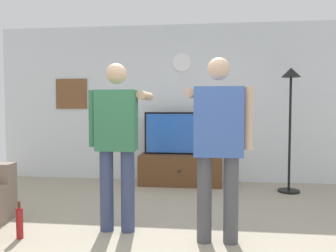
{
  "coord_description": "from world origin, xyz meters",
  "views": [
    {
      "loc": [
        0.49,
        -2.95,
        1.28
      ],
      "look_at": [
        0.02,
        1.2,
        1.05
      ],
      "focal_mm": 36.13,
      "sensor_mm": 36.0,
      "label": 1
    }
  ],
  "objects_px": {
    "television": "(181,133)",
    "person_standing_nearer_couch": "(218,138)",
    "wall_clock": "(182,62)",
    "framed_picture": "(72,94)",
    "floor_lamp": "(290,103)",
    "tv_stand": "(181,169)",
    "beverage_bottle": "(20,223)",
    "person_standing_nearer_lamp": "(117,137)"
  },
  "relations": [
    {
      "from": "television",
      "to": "person_standing_nearer_couch",
      "type": "bearing_deg",
      "value": -77.53
    },
    {
      "from": "wall_clock",
      "to": "framed_picture",
      "type": "bearing_deg",
      "value": 179.86
    },
    {
      "from": "television",
      "to": "wall_clock",
      "type": "xyz_separation_m",
      "value": [
        0.0,
        0.24,
        1.2
      ]
    },
    {
      "from": "wall_clock",
      "to": "floor_lamp",
      "type": "relative_size",
      "value": 0.17
    },
    {
      "from": "tv_stand",
      "to": "beverage_bottle",
      "type": "xyz_separation_m",
      "value": [
        -1.38,
        -2.5,
        -0.09
      ]
    },
    {
      "from": "beverage_bottle",
      "to": "floor_lamp",
      "type": "bearing_deg",
      "value": 35.4
    },
    {
      "from": "tv_stand",
      "to": "wall_clock",
      "type": "xyz_separation_m",
      "value": [
        0.0,
        0.29,
        1.8
      ]
    },
    {
      "from": "floor_lamp",
      "to": "beverage_bottle",
      "type": "height_order",
      "value": "floor_lamp"
    },
    {
      "from": "floor_lamp",
      "to": "person_standing_nearer_lamp",
      "type": "xyz_separation_m",
      "value": [
        -2.16,
        -1.85,
        -0.36
      ]
    },
    {
      "from": "wall_clock",
      "to": "beverage_bottle",
      "type": "bearing_deg",
      "value": -116.43
    },
    {
      "from": "person_standing_nearer_couch",
      "to": "framed_picture",
      "type": "bearing_deg",
      "value": 133.5
    },
    {
      "from": "person_standing_nearer_lamp",
      "to": "wall_clock",
      "type": "bearing_deg",
      "value": 78.75
    },
    {
      "from": "tv_stand",
      "to": "framed_picture",
      "type": "xyz_separation_m",
      "value": [
        -1.98,
        0.3,
        1.27
      ]
    },
    {
      "from": "beverage_bottle",
      "to": "tv_stand",
      "type": "bearing_deg",
      "value": 60.98
    },
    {
      "from": "floor_lamp",
      "to": "wall_clock",
      "type": "bearing_deg",
      "value": 159.71
    },
    {
      "from": "television",
      "to": "floor_lamp",
      "type": "bearing_deg",
      "value": -12.61
    },
    {
      "from": "beverage_bottle",
      "to": "wall_clock",
      "type": "bearing_deg",
      "value": 63.57
    },
    {
      "from": "television",
      "to": "person_standing_nearer_couch",
      "type": "relative_size",
      "value": 0.7
    },
    {
      "from": "framed_picture",
      "to": "person_standing_nearer_couch",
      "type": "relative_size",
      "value": 0.33
    },
    {
      "from": "framed_picture",
      "to": "floor_lamp",
      "type": "relative_size",
      "value": 0.31
    },
    {
      "from": "television",
      "to": "person_standing_nearer_lamp",
      "type": "bearing_deg",
      "value": -102.45
    },
    {
      "from": "floor_lamp",
      "to": "person_standing_nearer_lamp",
      "type": "bearing_deg",
      "value": -139.46
    },
    {
      "from": "wall_clock",
      "to": "television",
      "type": "bearing_deg",
      "value": -90.0
    },
    {
      "from": "wall_clock",
      "to": "person_standing_nearer_lamp",
      "type": "relative_size",
      "value": 0.18
    },
    {
      "from": "tv_stand",
      "to": "person_standing_nearer_lamp",
      "type": "distance_m",
      "value": 2.34
    },
    {
      "from": "wall_clock",
      "to": "framed_picture",
      "type": "relative_size",
      "value": 0.55
    },
    {
      "from": "wall_clock",
      "to": "floor_lamp",
      "type": "bearing_deg",
      "value": -20.29
    },
    {
      "from": "person_standing_nearer_couch",
      "to": "television",
      "type": "bearing_deg",
      "value": 102.47
    },
    {
      "from": "beverage_bottle",
      "to": "framed_picture",
      "type": "bearing_deg",
      "value": 102.13
    },
    {
      "from": "floor_lamp",
      "to": "person_standing_nearer_couch",
      "type": "xyz_separation_m",
      "value": [
        -1.14,
        -2.03,
        -0.34
      ]
    },
    {
      "from": "wall_clock",
      "to": "floor_lamp",
      "type": "xyz_separation_m",
      "value": [
        1.67,
        -0.62,
        -0.71
      ]
    },
    {
      "from": "television",
      "to": "person_standing_nearer_lamp",
      "type": "distance_m",
      "value": 2.28
    },
    {
      "from": "floor_lamp",
      "to": "tv_stand",
      "type": "bearing_deg",
      "value": 168.92
    },
    {
      "from": "person_standing_nearer_couch",
      "to": "person_standing_nearer_lamp",
      "type": "bearing_deg",
      "value": 169.73
    },
    {
      "from": "beverage_bottle",
      "to": "person_standing_nearer_lamp",
      "type": "bearing_deg",
      "value": 19.9
    },
    {
      "from": "television",
      "to": "floor_lamp",
      "type": "height_order",
      "value": "floor_lamp"
    },
    {
      "from": "tv_stand",
      "to": "person_standing_nearer_couch",
      "type": "bearing_deg",
      "value": -77.29
    },
    {
      "from": "tv_stand",
      "to": "framed_picture",
      "type": "distance_m",
      "value": 2.38
    },
    {
      "from": "floor_lamp",
      "to": "beverage_bottle",
      "type": "distance_m",
      "value": 3.93
    },
    {
      "from": "wall_clock",
      "to": "framed_picture",
      "type": "height_order",
      "value": "wall_clock"
    },
    {
      "from": "framed_picture",
      "to": "beverage_bottle",
      "type": "xyz_separation_m",
      "value": [
        0.6,
        -2.79,
        -1.37
      ]
    },
    {
      "from": "framed_picture",
      "to": "wall_clock",
      "type": "bearing_deg",
      "value": -0.14
    }
  ]
}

